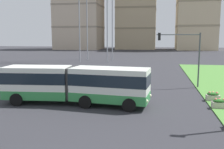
{
  "coord_description": "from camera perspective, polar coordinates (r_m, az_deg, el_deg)",
  "views": [
    {
      "loc": [
        3.99,
        -6.24,
        5.4
      ],
      "look_at": [
        0.14,
        15.22,
        2.2
      ],
      "focal_mm": 41.36,
      "sensor_mm": 36.0,
      "label": 1
    }
  ],
  "objects": [
    {
      "name": "flower_planter_4",
      "position": [
        21.18,
        22.66,
        -5.9
      ],
      "size": [
        1.1,
        0.56,
        0.74
      ],
      "color": "#B7AD9E",
      "rests_on": "grass_median"
    },
    {
      "name": "apartment_tower_west",
      "position": [
        115.07,
        -7.31,
        14.64
      ],
      "size": [
        19.14,
        15.89,
        36.22
      ],
      "color": "#C6B299",
      "rests_on": "ground"
    },
    {
      "name": "flower_planter_5",
      "position": [
        23.47,
        21.41,
        -4.47
      ],
      "size": [
        1.1,
        0.56,
        0.74
      ],
      "color": "#B7AD9E",
      "rests_on": "grass_median"
    },
    {
      "name": "traffic_light_far_right",
      "position": [
        28.4,
        15.7,
        5.34
      ],
      "size": [
        4.56,
        0.28,
        5.82
      ],
      "color": "#474C51",
      "rests_on": "ground"
    },
    {
      "name": "car_grey_wagon",
      "position": [
        30.66,
        -9.04,
        -0.47
      ],
      "size": [
        4.59,
        2.47,
        1.58
      ],
      "color": "slate",
      "rests_on": "ground"
    },
    {
      "name": "articulated_bus",
      "position": [
        20.88,
        -8.07,
        -2.07
      ],
      "size": [
        12.01,
        3.2,
        3.0
      ],
      "color": "silver",
      "rests_on": "ground"
    }
  ]
}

